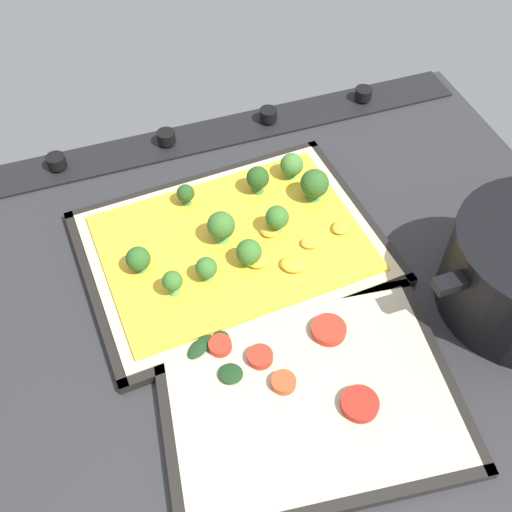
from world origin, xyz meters
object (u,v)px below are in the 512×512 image
object	(u,v)px
broccoli_pizza	(237,239)
baking_tray_back	(309,398)
baking_tray_front	(233,249)
veggie_pizza_back	(307,392)

from	to	relation	value
broccoli_pizza	baking_tray_back	world-z (taller)	broccoli_pizza
baking_tray_front	broccoli_pizza	bearing A→B (deg)	-155.45
baking_tray_front	veggie_pizza_back	bearing A→B (deg)	93.19
baking_tray_front	baking_tray_back	xyz separation A→B (cm)	(-1.37, 23.21, 0.01)
baking_tray_front	veggie_pizza_back	distance (cm)	22.80
broccoli_pizza	baking_tray_back	distance (cm)	23.60
broccoli_pizza	veggie_pizza_back	xyz separation A→B (cm)	(-0.51, 23.10, -0.78)
broccoli_pizza	baking_tray_back	xyz separation A→B (cm)	(-0.62, 23.55, -1.45)
baking_tray_front	broccoli_pizza	size ratio (longest dim) A/B	1.07
baking_tray_front	baking_tray_back	size ratio (longest dim) A/B	1.15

